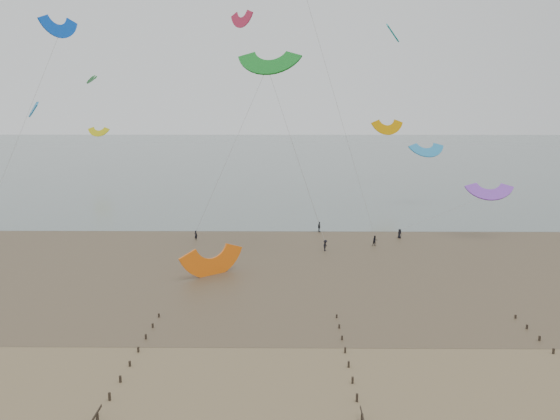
{
  "coord_description": "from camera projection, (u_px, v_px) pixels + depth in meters",
  "views": [
    {
      "loc": [
        -1.26,
        -40.01,
        21.19
      ],
      "look_at": [
        -1.87,
        28.0,
        8.0
      ],
      "focal_mm": 35.0,
      "sensor_mm": 36.0,
      "label": 1
    }
  ],
  "objects": [
    {
      "name": "ground",
      "position": [
        300.0,
        376.0,
        43.3
      ],
      "size": [
        500.0,
        500.0,
        0.0
      ],
      "primitive_type": "plane",
      "color": "brown",
      "rests_on": "ground"
    },
    {
      "name": "sea_and_shore",
      "position": [
        265.0,
        257.0,
        77.11
      ],
      "size": [
        500.0,
        665.0,
        0.03
      ],
      "color": "#475654",
      "rests_on": "ground"
    },
    {
      "name": "kitesurfers",
      "position": [
        442.0,
        230.0,
        89.73
      ],
      "size": [
        147.77,
        20.08,
        1.89
      ],
      "color": "black",
      "rests_on": "ground"
    },
    {
      "name": "grounded_kite",
      "position": [
        213.0,
        275.0,
        68.92
      ],
      "size": [
        9.48,
        9.24,
        4.11
      ],
      "primitive_type": null,
      "rotation": [
        1.54,
        0.0,
        0.68
      ],
      "color": "orange",
      "rests_on": "ground"
    },
    {
      "name": "kitesurfer_lead",
      "position": [
        196.0,
        235.0,
        86.45
      ],
      "size": [
        0.68,
        0.62,
        1.57
      ],
      "primitive_type": "imported",
      "rotation": [
        0.0,
        0.0,
        2.59
      ],
      "color": "black",
      "rests_on": "ground"
    },
    {
      "name": "kites_airborne",
      "position": [
        231.0,
        101.0,
        124.35
      ],
      "size": [
        262.48,
        111.83,
        43.32
      ],
      "color": "#E8497A",
      "rests_on": "ground"
    }
  ]
}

